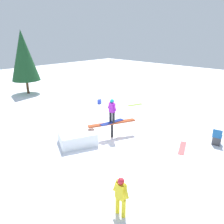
{
  "coord_description": "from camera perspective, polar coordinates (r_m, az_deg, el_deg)",
  "views": [
    {
      "loc": [
        -7.88,
        -7.59,
        5.37
      ],
      "look_at": [
        0.0,
        0.0,
        1.47
      ],
      "focal_mm": 35.0,
      "sensor_mm": 36.0,
      "label": 1
    }
  ],
  "objects": [
    {
      "name": "rail_feature",
      "position": [
        11.88,
        -0.0,
        -3.31
      ],
      "size": [
        2.58,
        1.34,
        0.87
      ],
      "rotation": [
        0.0,
        0.0,
        -0.41
      ],
      "color": "black",
      "rests_on": "ground"
    },
    {
      "name": "main_rider_on_rail",
      "position": [
        11.6,
        -0.0,
        0.2
      ],
      "size": [
        1.47,
        0.72,
        1.32
      ],
      "rotation": [
        0.0,
        0.0,
        -0.14
      ],
      "color": "navy",
      "rests_on": "rail_feature"
    },
    {
      "name": "bystander_yellow",
      "position": [
        7.11,
        2.3,
        -20.77
      ],
      "size": [
        0.21,
        0.62,
        1.36
      ],
      "rotation": [
        0.0,
        0.0,
        1.59
      ],
      "color": "yellow",
      "rests_on": "ground"
    },
    {
      "name": "backpack_on_snow",
      "position": [
        17.96,
        -3.3,
        2.75
      ],
      "size": [
        0.36,
        0.31,
        0.34
      ],
      "primitive_type": "cube",
      "rotation": [
        0.0,
        0.0,
        0.37
      ],
      "color": "blue",
      "rests_on": "ground"
    },
    {
      "name": "loose_snowboard_coral",
      "position": [
        11.61,
        17.88,
        -8.91
      ],
      "size": [
        1.42,
        0.78,
        0.02
      ],
      "primitive_type": "cube",
      "rotation": [
        0.0,
        0.0,
        0.37
      ],
      "color": "#E65C5E",
      "rests_on": "ground"
    },
    {
      "name": "pine_tree_near",
      "position": [
        22.07,
        -22.12,
        13.45
      ],
      "size": [
        2.55,
        2.55,
        5.8
      ],
      "color": "#4C331E",
      "rests_on": "ground"
    },
    {
      "name": "folding_chair",
      "position": [
        12.43,
        25.75,
        -5.97
      ],
      "size": [
        0.51,
        0.51,
        0.88
      ],
      "rotation": [
        0.0,
        0.0,
        1.76
      ],
      "color": "#3F3F44",
      "rests_on": "ground"
    },
    {
      "name": "snow_kicker_ramp",
      "position": [
        11.52,
        -9.03,
        -6.58
      ],
      "size": [
        2.25,
        2.1,
        0.67
      ],
      "primitive_type": "cube",
      "rotation": [
        0.0,
        0.0,
        -0.41
      ],
      "color": "white",
      "rests_on": "ground"
    },
    {
      "name": "loose_snowboard_lime",
      "position": [
        17.72,
        6.11,
        1.9
      ],
      "size": [
        1.31,
        0.72,
        0.02
      ],
      "primitive_type": "cube",
      "rotation": [
        0.0,
        0.0,
        5.92
      ],
      "color": "#90D03B",
      "rests_on": "ground"
    },
    {
      "name": "ground_plane",
      "position": [
        12.19,
        -0.0,
        -6.53
      ],
      "size": [
        60.0,
        60.0,
        0.0
      ],
      "primitive_type": "plane",
      "color": "white"
    }
  ]
}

